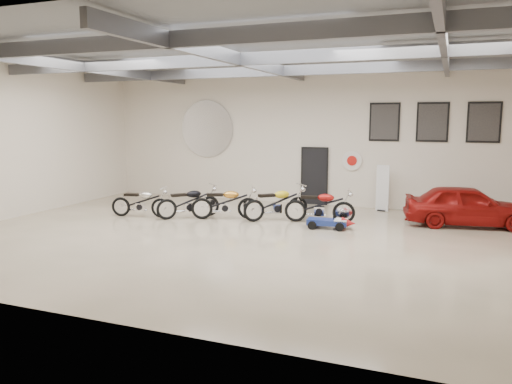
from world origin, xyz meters
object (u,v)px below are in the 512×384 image
at_px(motorcycle_silver, 140,202).
at_px(motorcycle_black, 188,202).
at_px(banner_stand, 383,187).
at_px(motorcycle_yellow, 276,202).
at_px(vintage_car, 467,206).
at_px(motorcycle_red, 320,205).
at_px(go_kart, 331,220).
at_px(motorcycle_gold, 225,202).

height_order(motorcycle_silver, motorcycle_black, motorcycle_black).
distance_m(banner_stand, motorcycle_silver, 8.33).
height_order(motorcycle_yellow, vintage_car, vintage_car).
bearing_deg(banner_stand, motorcycle_yellow, -121.30).
bearing_deg(motorcycle_red, banner_stand, 51.40).
height_order(banner_stand, motorcycle_black, banner_stand).
bearing_deg(motorcycle_black, go_kart, -45.22).
relative_size(banner_stand, motorcycle_yellow, 0.78).
relative_size(banner_stand, motorcycle_silver, 0.86).
distance_m(banner_stand, go_kart, 3.67).
relative_size(banner_stand, motorcycle_black, 0.82).
height_order(motorcycle_silver, motorcycle_red, motorcycle_red).
relative_size(motorcycle_black, motorcycle_yellow, 0.95).
xyz_separation_m(motorcycle_silver, motorcycle_yellow, (4.32, 1.17, 0.05)).
bearing_deg(motorcycle_gold, motorcycle_yellow, -6.92).
distance_m(motorcycle_black, go_kart, 4.73).
bearing_deg(banner_stand, motorcycle_black, -133.41).
bearing_deg(motorcycle_red, motorcycle_gold, -178.74).
relative_size(motorcycle_black, motorcycle_red, 0.97).
xyz_separation_m(motorcycle_black, go_kart, (4.72, 0.11, -0.28)).
bearing_deg(go_kart, motorcycle_black, 176.33).
relative_size(motorcycle_black, go_kart, 1.45).
relative_size(banner_stand, motorcycle_gold, 0.80).
xyz_separation_m(go_kart, vintage_car, (3.72, 1.89, 0.36)).
relative_size(go_kart, vintage_car, 0.39).
relative_size(motorcycle_yellow, motorcycle_red, 1.02).
bearing_deg(motorcycle_yellow, go_kart, -61.02).
distance_m(go_kart, vintage_car, 4.19).
bearing_deg(go_kart, motorcycle_red, 122.69).
distance_m(motorcycle_black, vintage_car, 8.68).
distance_m(motorcycle_black, motorcycle_gold, 1.23).
xyz_separation_m(banner_stand, motorcycle_black, (-5.74, -3.59, -0.31)).
bearing_deg(motorcycle_red, motorcycle_silver, -176.83).
distance_m(banner_stand, motorcycle_red, 3.19).
distance_m(motorcycle_black, motorcycle_yellow, 2.87).
relative_size(motorcycle_silver, vintage_car, 0.54).
xyz_separation_m(banner_stand, motorcycle_silver, (-7.28, -4.04, -0.34)).
xyz_separation_m(banner_stand, motorcycle_red, (-1.56, -2.77, -0.29)).
bearing_deg(vintage_car, motorcycle_gold, 94.04).
height_order(banner_stand, motorcycle_red, banner_stand).
xyz_separation_m(motorcycle_black, vintage_car, (8.44, 2.00, 0.08)).
relative_size(motorcycle_black, vintage_car, 0.57).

